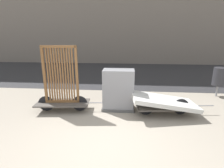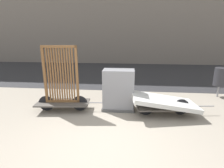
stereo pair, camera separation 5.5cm
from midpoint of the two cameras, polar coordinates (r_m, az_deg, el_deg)
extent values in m
plane|color=gray|center=(3.84, -2.40, -20.58)|extent=(60.00, 60.00, 0.00)
cube|color=#2D2D30|center=(11.06, 3.16, 3.69)|extent=(56.00, 7.48, 0.01)
cube|color=#4C4742|center=(5.64, -15.42, -5.89)|extent=(1.66, 0.83, 0.04)
cylinder|color=black|center=(5.54, -10.19, -6.21)|extent=(0.48, 0.08, 0.48)
cylinder|color=black|center=(5.81, -20.37, -5.91)|extent=(0.48, 0.08, 0.48)
cylinder|color=gray|center=(5.45, -3.64, -6.10)|extent=(0.70, 0.10, 0.03)
cube|color=brown|center=(5.62, -15.46, -5.37)|extent=(1.03, 0.17, 0.07)
cube|color=brown|center=(5.28, -16.76, 11.65)|extent=(1.03, 0.17, 0.07)
cube|color=brown|center=(5.55, -20.86, 2.79)|extent=(0.08, 0.08, 1.72)
cube|color=brown|center=(5.28, -11.07, 2.93)|extent=(0.08, 0.08, 1.72)
cube|color=brown|center=(5.51, -19.80, 2.81)|extent=(0.04, 0.05, 1.65)
cube|color=brown|center=(5.48, -19.07, 2.83)|extent=(0.04, 0.05, 1.65)
cube|color=brown|center=(5.46, -18.33, 2.84)|extent=(0.04, 0.05, 1.65)
cube|color=brown|center=(5.44, -17.59, 2.85)|extent=(0.04, 0.05, 1.65)
cube|color=brown|center=(5.42, -16.84, 2.86)|extent=(0.04, 0.05, 1.65)
cube|color=brown|center=(5.39, -16.09, 2.87)|extent=(0.04, 0.05, 1.65)
cube|color=brown|center=(5.37, -15.33, 2.88)|extent=(0.04, 0.05, 1.65)
cube|color=brown|center=(5.35, -14.56, 2.89)|extent=(0.04, 0.05, 1.65)
cube|color=brown|center=(5.34, -13.79, 2.90)|extent=(0.04, 0.05, 1.65)
cube|color=brown|center=(5.32, -13.01, 2.91)|extent=(0.04, 0.05, 1.65)
cube|color=brown|center=(5.30, -12.23, 2.92)|extent=(0.04, 0.05, 1.65)
cube|color=#4C4742|center=(5.39, 16.81, -7.02)|extent=(1.67, 0.86, 0.04)
cylinder|color=black|center=(5.58, 21.91, -6.96)|extent=(0.48, 0.09, 0.48)
cylinder|color=black|center=(5.27, 11.36, -7.43)|extent=(0.48, 0.09, 0.48)
cylinder|color=gray|center=(5.84, 27.66, -6.42)|extent=(0.70, 0.11, 0.03)
cube|color=silver|center=(5.34, 16.94, -5.44)|extent=(1.99, 1.16, 0.43)
cube|color=#4C4C4C|center=(5.64, 2.37, -7.73)|extent=(1.01, 0.59, 0.08)
cube|color=gray|center=(5.43, 2.44, -1.93)|extent=(0.95, 0.53, 1.27)
cylinder|color=gray|center=(7.82, 31.46, -1.99)|extent=(0.06, 0.06, 0.44)
cylinder|color=#2D2D33|center=(7.70, 32.04, 1.99)|extent=(0.44, 0.44, 0.68)
camera|label=1|loc=(0.03, -89.69, 0.09)|focal=28.00mm
camera|label=2|loc=(0.03, 90.31, -0.09)|focal=28.00mm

